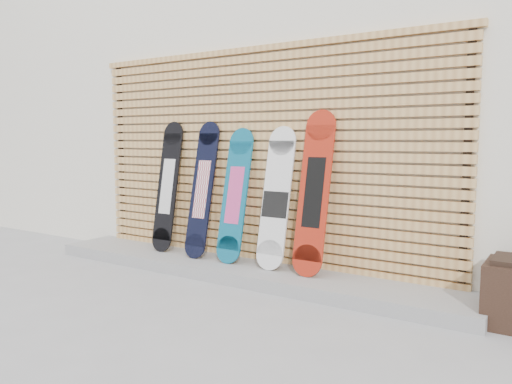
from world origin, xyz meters
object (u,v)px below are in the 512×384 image
Objects in this scene: snowboard_3 at (276,198)px; snowboard_4 at (314,192)px; snowboard_0 at (168,186)px; snowboard_1 at (202,189)px; snowboard_2 at (235,195)px.

snowboard_4 is at bearing -0.82° from snowboard_3.
snowboard_0 reaches higher than snowboard_1.
snowboard_4 is (1.31, 0.00, 0.04)m from snowboard_1.
snowboard_1 reaches higher than snowboard_3.
snowboard_3 is at bearing 0.55° from snowboard_1.
snowboard_3 is at bearing 0.21° from snowboard_2.
snowboard_4 reaches higher than snowboard_0.
snowboard_3 is (1.42, -0.01, -0.04)m from snowboard_0.
snowboard_1 is at bearing -2.54° from snowboard_0.
snowboard_4 is at bearing -0.63° from snowboard_0.
snowboard_0 is 1.83m from snowboard_4.
snowboard_0 reaches higher than snowboard_2.
snowboard_1 is at bearing -179.45° from snowboard_3.
snowboard_2 is 0.99× the size of snowboard_3.
snowboard_3 is at bearing 179.18° from snowboard_4.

